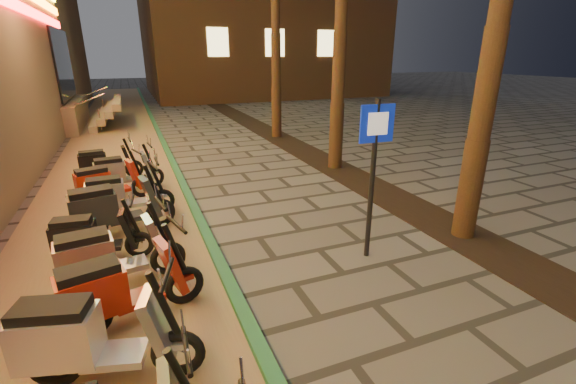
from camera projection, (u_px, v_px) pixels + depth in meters
name	position (u px, v px, depth m)	size (l,w,h in m)	color
ground	(353.00, 363.00, 4.26)	(120.00, 120.00, 0.00)	#474442
parking_strip	(114.00, 163.00, 12.05)	(3.40, 60.00, 0.01)	#8C7251
green_curb	(170.00, 157.00, 12.64)	(0.18, 60.00, 0.10)	#266740
planting_strip	(372.00, 187.00, 9.89)	(1.20, 40.00, 0.02)	black
pedestrian_sign	(374.00, 159.00, 5.98)	(0.58, 0.10, 2.61)	black
scooter_5	(87.00, 339.00, 3.83)	(1.80, 0.91, 1.28)	black
scooter_6	(117.00, 289.00, 4.66)	(1.75, 0.85, 1.24)	black
scooter_7	(107.00, 257.00, 5.43)	(1.75, 0.71, 1.23)	black
scooter_8	(90.00, 237.00, 6.16)	(1.51, 0.58, 1.06)	black
scooter_9	(111.00, 209.00, 7.03)	(1.85, 0.81, 1.30)	black
scooter_10	(120.00, 195.00, 7.85)	(1.69, 0.59, 1.20)	black
scooter_11	(106.00, 183.00, 8.62)	(1.64, 0.86, 1.16)	black
scooter_12	(121.00, 172.00, 9.46)	(1.63, 0.63, 1.14)	black
scooter_13	(103.00, 164.00, 10.25)	(1.58, 0.56, 1.11)	black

